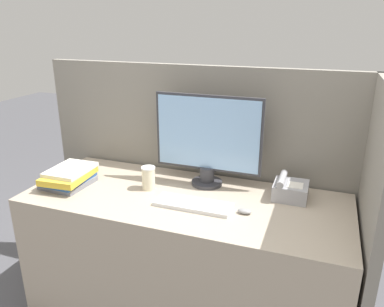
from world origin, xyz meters
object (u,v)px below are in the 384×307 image
object	(u,v)px
keyboard	(193,205)
book_stack	(69,177)
desk_telephone	(290,190)
monitor	(208,141)
coffee_cup	(149,178)
mouse	(245,211)

from	to	relation	value
keyboard	book_stack	size ratio (longest dim) A/B	1.29
keyboard	desk_telephone	bearing A→B (deg)	30.87
book_stack	monitor	bearing A→B (deg)	21.03
coffee_cup	book_stack	bearing A→B (deg)	-166.30
coffee_cup	desk_telephone	bearing A→B (deg)	11.51
monitor	desk_telephone	distance (m)	0.50
monitor	desk_telephone	world-z (taller)	monitor
monitor	book_stack	size ratio (longest dim) A/B	1.98
desk_telephone	keyboard	bearing A→B (deg)	-149.13
mouse	desk_telephone	distance (m)	0.31
monitor	keyboard	size ratio (longest dim) A/B	1.54
monitor	mouse	size ratio (longest dim) A/B	8.94
mouse	coffee_cup	xyz separation A→B (m)	(-0.56, 0.10, 0.05)
mouse	coffee_cup	size ratio (longest dim) A/B	0.52
coffee_cup	book_stack	size ratio (longest dim) A/B	0.42
coffee_cup	desk_telephone	size ratio (longest dim) A/B	0.71
monitor	keyboard	world-z (taller)	monitor
mouse	book_stack	xyz separation A→B (m)	(-1.00, -0.01, 0.04)
monitor	coffee_cup	world-z (taller)	monitor
keyboard	monitor	bearing A→B (deg)	93.68
mouse	desk_telephone	world-z (taller)	desk_telephone
desk_telephone	coffee_cup	bearing A→B (deg)	-168.49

